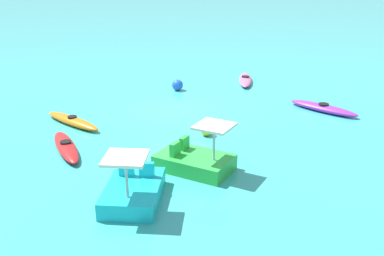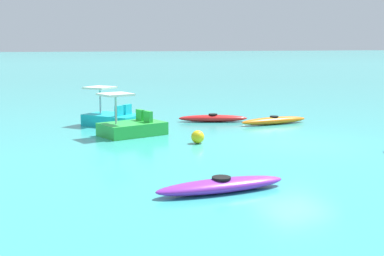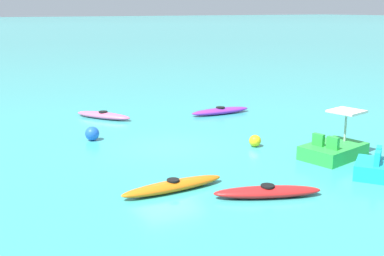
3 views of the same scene
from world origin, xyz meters
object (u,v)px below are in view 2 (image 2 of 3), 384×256
(kayak_purple, at_px, (221,185))
(buoy_yellow, at_px, (198,137))
(kayak_orange, at_px, (274,121))
(pedal_boat_green, at_px, (132,127))
(pedal_boat_cyan, at_px, (113,118))
(kayak_red, at_px, (213,118))

(kayak_purple, xyz_separation_m, buoy_yellow, (5.81, -2.11, 0.07))
(kayak_purple, distance_m, kayak_orange, 11.11)
(kayak_orange, height_order, pedal_boat_green, pedal_boat_green)
(kayak_orange, relative_size, pedal_boat_cyan, 1.18)
(pedal_boat_cyan, bearing_deg, kayak_purple, 177.42)
(kayak_orange, height_order, pedal_boat_cyan, pedal_boat_cyan)
(kayak_purple, relative_size, kayak_red, 1.06)
(pedal_boat_cyan, bearing_deg, kayak_orange, -111.27)
(kayak_red, xyz_separation_m, pedal_boat_cyan, (0.81, 4.50, 0.17))
(kayak_purple, height_order, pedal_boat_cyan, pedal_boat_cyan)
(kayak_purple, height_order, kayak_red, same)
(pedal_boat_green, bearing_deg, buoy_yellow, -148.11)
(kayak_orange, bearing_deg, pedal_boat_cyan, 68.73)
(kayak_purple, bearing_deg, kayak_red, -25.92)
(kayak_purple, bearing_deg, pedal_boat_green, -3.36)
(kayak_orange, xyz_separation_m, kayak_red, (1.78, 2.15, 0.00))
(kayak_orange, xyz_separation_m, pedal_boat_green, (-0.10, 6.66, 0.17))
(kayak_red, relative_size, buoy_yellow, 6.66)
(kayak_red, height_order, buoy_yellow, buoy_yellow)
(buoy_yellow, bearing_deg, pedal_boat_green, 31.89)
(pedal_boat_green, relative_size, buoy_yellow, 5.65)
(kayak_orange, height_order, buoy_yellow, buoy_yellow)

